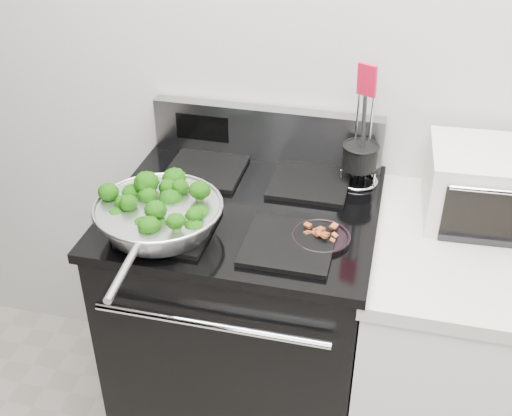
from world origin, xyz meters
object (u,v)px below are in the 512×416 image
(toaster_oven, at_px, (494,187))
(bacon_plate, at_px, (321,234))
(gas_range, at_px, (245,320))
(utensil_holder, at_px, (359,163))
(skillet, at_px, (159,216))

(toaster_oven, bearing_deg, bacon_plate, -152.85)
(toaster_oven, bearing_deg, gas_range, -171.29)
(bacon_plate, xyz_separation_m, utensil_holder, (0.07, 0.33, 0.05))
(utensil_holder, bearing_deg, toaster_oven, 14.49)
(skillet, distance_m, toaster_oven, 0.96)
(gas_range, height_order, bacon_plate, gas_range)
(utensil_holder, bearing_deg, bacon_plate, -76.87)
(bacon_plate, relative_size, toaster_oven, 0.42)
(gas_range, xyz_separation_m, toaster_oven, (0.71, 0.14, 0.54))
(gas_range, height_order, utensil_holder, utensil_holder)
(gas_range, xyz_separation_m, utensil_holder, (0.31, 0.21, 0.53))
(skillet, height_order, utensil_holder, utensil_holder)
(utensil_holder, bearing_deg, skillet, -117.14)
(gas_range, xyz_separation_m, bacon_plate, (0.25, -0.12, 0.48))
(bacon_plate, relative_size, utensil_holder, 0.42)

